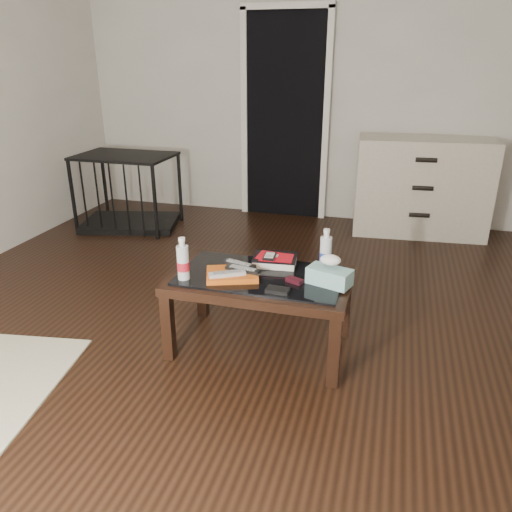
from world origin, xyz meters
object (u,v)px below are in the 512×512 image
Objects in this scene: coffee_table at (261,285)px; textbook at (275,260)px; water_bottle_left at (183,258)px; dresser at (421,187)px; tissue_box at (329,276)px; pet_crate at (129,203)px; water_bottle_right at (326,249)px.

textbook is (0.04, 0.17, 0.09)m from coffee_table.
textbook is 1.05× the size of water_bottle_left.
water_bottle_left is at bearing -157.38° from coffee_table.
dresser is 5.20× the size of water_bottle_left.
pet_crate is at bearing 158.49° from tissue_box.
textbook is 0.39m from tissue_box.
textbook is (1.88, -1.62, 0.25)m from pet_crate.
tissue_box is (-0.54, -2.38, 0.06)m from dresser.
water_bottle_left is (-1.31, -2.53, 0.13)m from dresser.
coffee_table is 4.35× the size of tissue_box.
water_bottle_right reaches higher than textbook.
dresser is 2.26m from water_bottle_right.
tissue_box is (2.22, -1.82, 0.28)m from pet_crate.
pet_crate is at bearing 133.09° from textbook.
pet_crate is 4.07× the size of textbook.
textbook is (-0.88, -2.19, 0.03)m from dresser.
pet_crate is (-1.84, 1.80, -0.17)m from coffee_table.
coffee_table is 0.46m from water_bottle_left.
tissue_box reaches higher than textbook.
water_bottle_left and water_bottle_right have the same top height.
textbook is 1.09× the size of tissue_box.
tissue_box reaches higher than coffee_table.
water_bottle_right is at bearing -109.92° from dresser.
coffee_table is at bearing -151.00° from water_bottle_right.
dresser is 2.82m from pet_crate.
pet_crate is 4.27× the size of water_bottle_right.
tissue_box is at bearing -2.97° from coffee_table.
pet_crate is 4.27× the size of water_bottle_left.
water_bottle_right is at bearing -3.75° from textbook.
water_bottle_right is (2.17, -1.61, 0.35)m from pet_crate.
dresser reaches higher than water_bottle_left.
pet_crate is at bearing 143.35° from water_bottle_right.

